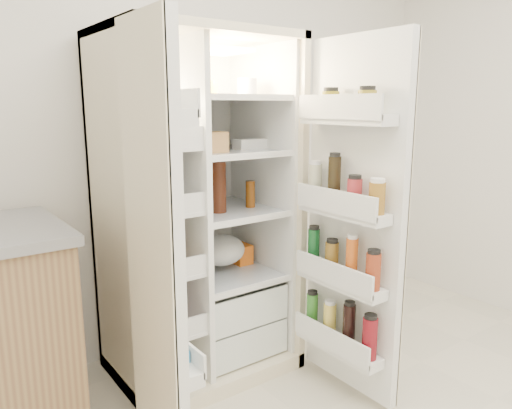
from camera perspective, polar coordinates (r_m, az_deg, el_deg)
wall_back at (r=2.94m, az=-8.49°, el=9.69°), size 4.00×0.02×2.70m
refrigerator at (r=2.67m, az=-6.99°, el=-3.69°), size 0.92×0.70×1.80m
freezer_door at (r=1.88m, az=-11.74°, el=-5.65°), size 0.15×0.40×1.72m
fridge_door at (r=2.38m, az=11.20°, el=-2.40°), size 0.17×0.58×1.72m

